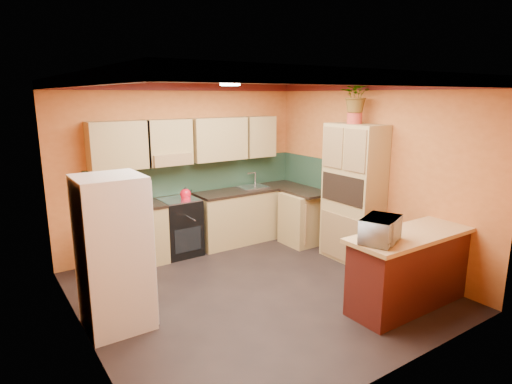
# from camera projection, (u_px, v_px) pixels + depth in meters

# --- Properties ---
(room_shell) EXTENTS (4.24, 4.24, 2.72)m
(room_shell) POSITION_uv_depth(u_px,v_px,m) (245.00, 129.00, 5.39)
(room_shell) COLOR black
(room_shell) RESTS_ON ground
(base_cabinets_back) EXTENTS (3.65, 0.60, 0.88)m
(base_cabinets_back) POSITION_uv_depth(u_px,v_px,m) (214.00, 221.00, 7.17)
(base_cabinets_back) COLOR tan
(base_cabinets_back) RESTS_ON ground
(countertop_back) EXTENTS (3.65, 0.62, 0.04)m
(countertop_back) POSITION_uv_depth(u_px,v_px,m) (214.00, 195.00, 7.07)
(countertop_back) COLOR black
(countertop_back) RESTS_ON base_cabinets_back
(stove) EXTENTS (0.58, 0.58, 0.91)m
(stove) POSITION_uv_depth(u_px,v_px,m) (180.00, 227.00, 6.83)
(stove) COLOR black
(stove) RESTS_ON ground
(kettle) EXTENTS (0.18, 0.18, 0.18)m
(kettle) POSITION_uv_depth(u_px,v_px,m) (186.00, 193.00, 6.72)
(kettle) COLOR red
(kettle) RESTS_ON stove
(sink) EXTENTS (0.48, 0.40, 0.03)m
(sink) POSITION_uv_depth(u_px,v_px,m) (253.00, 187.00, 7.49)
(sink) COLOR silver
(sink) RESTS_ON countertop_back
(base_cabinets_right) EXTENTS (0.60, 0.80, 0.88)m
(base_cabinets_right) POSITION_uv_depth(u_px,v_px,m) (307.00, 218.00, 7.39)
(base_cabinets_right) COLOR tan
(base_cabinets_right) RESTS_ON ground
(countertop_right) EXTENTS (0.62, 0.80, 0.04)m
(countertop_right) POSITION_uv_depth(u_px,v_px,m) (307.00, 192.00, 7.29)
(countertop_right) COLOR black
(countertop_right) RESTS_ON base_cabinets_right
(fridge) EXTENTS (0.68, 0.66, 1.70)m
(fridge) POSITION_uv_depth(u_px,v_px,m) (113.00, 253.00, 4.60)
(fridge) COLOR silver
(fridge) RESTS_ON ground
(pantry) EXTENTS (0.48, 0.90, 2.10)m
(pantry) POSITION_uv_depth(u_px,v_px,m) (353.00, 194.00, 6.48)
(pantry) COLOR tan
(pantry) RESTS_ON ground
(fern_pot) EXTENTS (0.22, 0.22, 0.16)m
(fern_pot) POSITION_uv_depth(u_px,v_px,m) (355.00, 118.00, 6.27)
(fern_pot) COLOR #B0382A
(fern_pot) RESTS_ON pantry
(fern) EXTENTS (0.54, 0.50, 0.51)m
(fern) POSITION_uv_depth(u_px,v_px,m) (356.00, 95.00, 6.19)
(fern) COLOR tan
(fern) RESTS_ON fern_pot
(breakfast_bar) EXTENTS (1.80, 0.55, 0.88)m
(breakfast_bar) POSITION_uv_depth(u_px,v_px,m) (414.00, 270.00, 5.19)
(breakfast_bar) COLOR #441A0F
(breakfast_bar) RESTS_ON ground
(bar_top) EXTENTS (1.90, 0.65, 0.05)m
(bar_top) POSITION_uv_depth(u_px,v_px,m) (417.00, 233.00, 5.08)
(bar_top) COLOR tan
(bar_top) RESTS_ON breakfast_bar
(microwave) EXTENTS (0.60, 0.52, 0.28)m
(microwave) POSITION_uv_depth(u_px,v_px,m) (380.00, 230.00, 4.68)
(microwave) COLOR silver
(microwave) RESTS_ON bar_top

